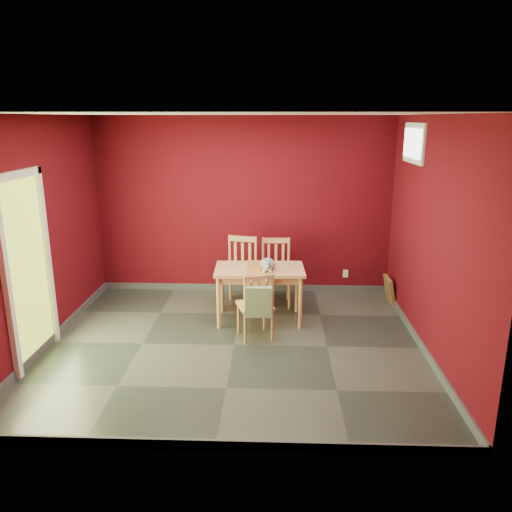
{
  "coord_description": "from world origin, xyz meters",
  "views": [
    {
      "loc": [
        0.48,
        -5.52,
        2.66
      ],
      "look_at": [
        0.25,
        0.45,
        1.0
      ],
      "focal_mm": 35.0,
      "sensor_mm": 36.0,
      "label": 1
    }
  ],
  "objects_px": {
    "chair_far_left": "(240,271)",
    "chair_near": "(256,305)",
    "dining_table": "(260,275)",
    "chair_far_right": "(276,271)",
    "cat": "(267,262)",
    "tote_bag": "(259,302)",
    "picture_frame": "(389,290)"
  },
  "relations": [
    {
      "from": "chair_far_left",
      "to": "cat",
      "type": "height_order",
      "value": "chair_far_left"
    },
    {
      "from": "chair_far_right",
      "to": "picture_frame",
      "type": "xyz_separation_m",
      "value": [
        1.68,
        0.05,
        -0.29
      ]
    },
    {
      "from": "chair_far_right",
      "to": "tote_bag",
      "type": "relative_size",
      "value": 2.17
    },
    {
      "from": "dining_table",
      "to": "chair_near",
      "type": "relative_size",
      "value": 1.39
    },
    {
      "from": "tote_bag",
      "to": "chair_near",
      "type": "bearing_deg",
      "value": 101.12
    },
    {
      "from": "chair_far_left",
      "to": "chair_near",
      "type": "relative_size",
      "value": 1.16
    },
    {
      "from": "dining_table",
      "to": "cat",
      "type": "relative_size",
      "value": 2.99
    },
    {
      "from": "tote_bag",
      "to": "picture_frame",
      "type": "distance_m",
      "value": 2.44
    },
    {
      "from": "cat",
      "to": "tote_bag",
      "type": "bearing_deg",
      "value": -111.28
    },
    {
      "from": "cat",
      "to": "dining_table",
      "type": "bearing_deg",
      "value": 138.46
    },
    {
      "from": "chair_far_left",
      "to": "picture_frame",
      "type": "relative_size",
      "value": 2.51
    },
    {
      "from": "chair_far_right",
      "to": "dining_table",
      "type": "bearing_deg",
      "value": -108.29
    },
    {
      "from": "chair_far_left",
      "to": "chair_far_right",
      "type": "distance_m",
      "value": 0.53
    },
    {
      "from": "chair_near",
      "to": "picture_frame",
      "type": "bearing_deg",
      "value": 33.92
    },
    {
      "from": "chair_far_left",
      "to": "chair_far_right",
      "type": "bearing_deg",
      "value": 8.62
    },
    {
      "from": "chair_far_left",
      "to": "tote_bag",
      "type": "distance_m",
      "value": 1.41
    },
    {
      "from": "tote_bag",
      "to": "cat",
      "type": "xyz_separation_m",
      "value": [
        0.09,
        0.73,
        0.28
      ]
    },
    {
      "from": "dining_table",
      "to": "picture_frame",
      "type": "height_order",
      "value": "dining_table"
    },
    {
      "from": "chair_far_right",
      "to": "chair_near",
      "type": "relative_size",
      "value": 1.11
    },
    {
      "from": "dining_table",
      "to": "chair_far_left",
      "type": "height_order",
      "value": "chair_far_left"
    },
    {
      "from": "cat",
      "to": "chair_near",
      "type": "bearing_deg",
      "value": -118.2
    },
    {
      "from": "chair_far_left",
      "to": "cat",
      "type": "distance_m",
      "value": 0.83
    },
    {
      "from": "dining_table",
      "to": "picture_frame",
      "type": "xyz_separation_m",
      "value": [
        1.91,
        0.72,
        -0.45
      ]
    },
    {
      "from": "dining_table",
      "to": "chair_far_right",
      "type": "relative_size",
      "value": 1.25
    },
    {
      "from": "chair_far_left",
      "to": "tote_bag",
      "type": "height_order",
      "value": "chair_far_left"
    },
    {
      "from": "dining_table",
      "to": "picture_frame",
      "type": "bearing_deg",
      "value": 20.64
    },
    {
      "from": "tote_bag",
      "to": "cat",
      "type": "relative_size",
      "value": 1.1
    },
    {
      "from": "dining_table",
      "to": "chair_far_right",
      "type": "xyz_separation_m",
      "value": [
        0.22,
        0.67,
        -0.16
      ]
    },
    {
      "from": "chair_far_left",
      "to": "chair_near",
      "type": "bearing_deg",
      "value": -76.47
    },
    {
      "from": "dining_table",
      "to": "chair_far_right",
      "type": "distance_m",
      "value": 0.72
    },
    {
      "from": "chair_far_right",
      "to": "tote_bag",
      "type": "xyz_separation_m",
      "value": [
        -0.21,
        -1.45,
        0.07
      ]
    },
    {
      "from": "dining_table",
      "to": "chair_near",
      "type": "distance_m",
      "value": 0.62
    }
  ]
}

